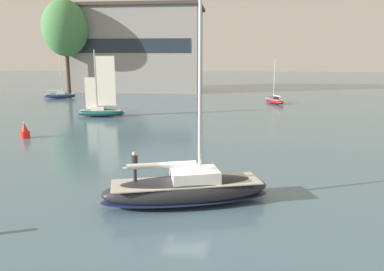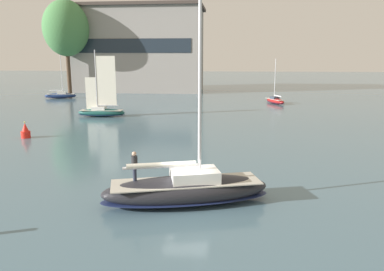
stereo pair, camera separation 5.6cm
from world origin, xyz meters
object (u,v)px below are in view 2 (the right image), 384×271
(sailboat_main, at_px, (187,188))
(sailboat_moored_mid_channel, at_px, (101,111))
(tree_shore_left, at_px, (66,28))
(channel_buoy, at_px, (25,131))
(sailboat_moored_near_marina, at_px, (275,101))
(sailboat_moored_far_slip, at_px, (61,95))

(sailboat_main, height_order, sailboat_moored_mid_channel, sailboat_main)
(tree_shore_left, xyz_separation_m, sailboat_main, (33.69, -61.08, -13.24))
(tree_shore_left, distance_m, sailboat_moored_mid_channel, 38.68)
(tree_shore_left, distance_m, channel_buoy, 49.99)
(sailboat_moored_near_marina, xyz_separation_m, channel_buoy, (-28.24, -31.82, 0.12))
(sailboat_main, xyz_separation_m, channel_buoy, (-18.24, 15.49, -0.22))
(sailboat_main, distance_m, sailboat_moored_far_slip, 60.58)
(sailboat_moored_near_marina, relative_size, sailboat_moored_far_slip, 0.92)
(tree_shore_left, height_order, sailboat_main, tree_shore_left)
(sailboat_moored_near_marina, bearing_deg, sailboat_moored_mid_channel, -145.31)
(sailboat_moored_mid_channel, distance_m, sailboat_moored_far_slip, 27.28)
(sailboat_moored_mid_channel, bearing_deg, sailboat_moored_near_marina, 34.69)
(tree_shore_left, xyz_separation_m, sailboat_moored_far_slip, (2.17, -9.35, -13.54))
(channel_buoy, bearing_deg, sailboat_moored_mid_channel, 78.61)
(tree_shore_left, distance_m, sailboat_main, 71.00)
(tree_shore_left, height_order, sailboat_moored_mid_channel, tree_shore_left)
(sailboat_moored_far_slip, relative_size, channel_buoy, 5.04)
(sailboat_moored_near_marina, xyz_separation_m, sailboat_moored_far_slip, (-41.52, 4.43, 0.05))
(sailboat_main, distance_m, sailboat_moored_mid_channel, 33.48)
(channel_buoy, bearing_deg, tree_shore_left, 108.71)
(sailboat_moored_near_marina, bearing_deg, tree_shore_left, 162.50)
(sailboat_moored_near_marina, height_order, sailboat_moored_mid_channel, sailboat_moored_mid_channel)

